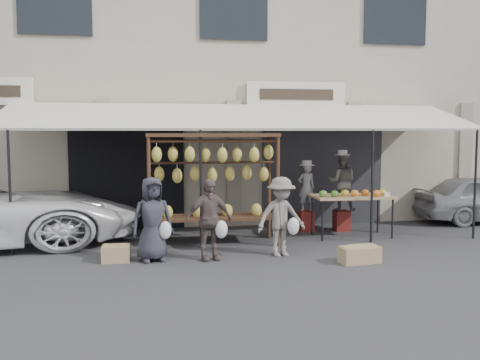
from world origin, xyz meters
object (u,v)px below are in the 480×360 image
object	(u,v)px
customer_mid	(209,219)
crate_near_b	(365,254)
produce_table	(352,197)
crate_near_a	(354,255)
customer_right	(281,217)
customer_left	(152,219)
banana_rack	(213,167)
crate_far	(116,254)
vendor_right	(342,182)
vendor_left	(306,187)

from	to	relation	value
customer_mid	crate_near_b	xyz separation A→B (m)	(2.67, -0.60, -0.58)
crate_near_b	produce_table	bearing A→B (deg)	74.63
crate_near_a	customer_right	bearing A→B (deg)	146.14
customer_left	banana_rack	bearing A→B (deg)	29.75
produce_table	crate_far	size ratio (longest dim) A/B	3.57
produce_table	vendor_right	distance (m)	0.80
banana_rack	vendor_right	world-z (taller)	banana_rack
banana_rack	customer_mid	size ratio (longest dim) A/B	1.80
banana_rack	crate_far	bearing A→B (deg)	-148.14
vendor_right	customer_right	bearing A→B (deg)	67.46
customer_left	customer_right	size ratio (longest dim) A/B	1.02
produce_table	customer_mid	size ratio (longest dim) A/B	1.18
vendor_right	customer_mid	world-z (taller)	vendor_right
customer_left	customer_mid	bearing A→B (deg)	-19.73
banana_rack	customer_left	world-z (taller)	banana_rack
crate_far	customer_mid	bearing A→B (deg)	-4.72
crate_near_b	customer_left	bearing A→B (deg)	169.49
vendor_right	crate_near_b	world-z (taller)	vendor_right
vendor_left	crate_near_b	world-z (taller)	vendor_left
crate_near_a	customer_left	bearing A→B (deg)	168.01
banana_rack	produce_table	distance (m)	3.13
customer_left	vendor_right	bearing A→B (deg)	12.43
crate_near_a	vendor_right	bearing A→B (deg)	74.00
produce_table	crate_far	distance (m)	5.13
banana_rack	customer_mid	xyz separation A→B (m)	(-0.22, -1.27, -0.84)
produce_table	customer_mid	distance (m)	3.61
customer_right	crate_far	world-z (taller)	customer_right
vendor_left	customer_mid	world-z (taller)	vendor_left
crate_near_a	crate_far	xyz separation A→B (m)	(-4.07, 0.78, 0.00)
produce_table	customer_left	xyz separation A→B (m)	(-4.24, -1.48, -0.13)
vendor_right	crate_far	size ratio (longest dim) A/B	2.76
produce_table	vendor_left	xyz separation A→B (m)	(-0.77, 0.83, 0.13)
produce_table	banana_rack	bearing A→B (deg)	-174.65
customer_mid	produce_table	bearing A→B (deg)	10.27
banana_rack	vendor_right	xyz separation A→B (m)	(3.08, 1.04, -0.45)
banana_rack	vendor_left	size ratio (longest dim) A/B	2.41
customer_right	crate_near_b	xyz separation A→B (m)	(1.33, -0.70, -0.58)
customer_mid	customer_right	size ratio (longest dim) A/B	1.00
vendor_right	crate_far	world-z (taller)	vendor_right
produce_table	crate_near_b	size ratio (longest dim) A/B	3.59
crate_far	banana_rack	bearing A→B (deg)	31.86
produce_table	customer_left	world-z (taller)	customer_left
banana_rack	crate_near_b	xyz separation A→B (m)	(2.45, -1.87, -1.42)
vendor_right	customer_left	world-z (taller)	vendor_right
vendor_right	customer_left	xyz separation A→B (m)	(-4.28, -2.24, -0.38)
produce_table	customer_mid	world-z (taller)	customer_mid
customer_mid	customer_left	bearing A→B (deg)	160.17
produce_table	crate_near_b	distance (m)	2.35
vendor_right	customer_left	bearing A→B (deg)	46.66
customer_left	customer_mid	world-z (taller)	customer_left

